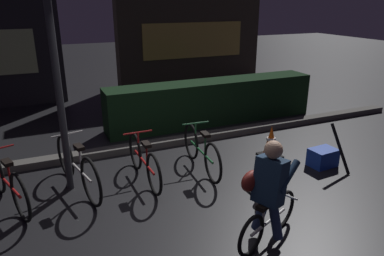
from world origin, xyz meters
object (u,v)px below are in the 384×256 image
parked_bike_center_left (77,167)px  parked_bike_right_mid (201,151)px  traffic_cone_near (265,176)px  cyclist (268,192)px  street_post (60,99)px  traffic_cone_far (271,142)px  closed_umbrella (340,149)px  parked_bike_left_mid (7,183)px  parked_bike_center_right (144,161)px  blue_crate (323,157)px

parked_bike_center_left → parked_bike_right_mid: 1.93m
parked_bike_center_left → parked_bike_right_mid: parked_bike_center_left is taller
traffic_cone_near → cyclist: size_ratio=0.48×
street_post → traffic_cone_near: street_post is taller
traffic_cone_far → cyclist: size_ratio=0.46×
closed_umbrella → parked_bike_left_mid: bearing=59.1°
parked_bike_center_right → cyclist: cyclist is taller
traffic_cone_near → traffic_cone_far: traffic_cone_near is taller
street_post → traffic_cone_near: size_ratio=4.51×
parked_bike_left_mid → traffic_cone_near: bearing=-127.9°
parked_bike_center_left → closed_umbrella: bearing=-117.8°
blue_crate → closed_umbrella: bearing=-69.9°
blue_crate → traffic_cone_far: bearing=130.3°
blue_crate → closed_umbrella: 0.36m
parked_bike_center_right → traffic_cone_near: (1.45, -1.10, -0.04)m
street_post → parked_bike_left_mid: size_ratio=1.74×
parked_bike_center_right → traffic_cone_far: 2.31m
traffic_cone_far → closed_umbrella: size_ratio=0.67×
street_post → parked_bike_center_right: 1.51m
parked_bike_center_left → traffic_cone_near: (2.41, -1.20, -0.07)m
traffic_cone_near → closed_umbrella: closed_umbrella is taller
parked_bike_right_mid → closed_umbrella: size_ratio=1.87×
parked_bike_right_mid → closed_umbrella: bearing=-111.7°
street_post → parked_bike_center_left: bearing=-41.7°
parked_bike_center_left → blue_crate: bearing=-114.6°
traffic_cone_far → blue_crate: bearing=-49.7°
traffic_cone_near → parked_bike_center_right: bearing=142.8°
parked_bike_center_right → closed_umbrella: (2.97, -0.95, 0.06)m
traffic_cone_far → parked_bike_left_mid: bearing=179.2°
traffic_cone_far → parked_bike_center_right: bearing=179.5°
parked_bike_left_mid → traffic_cone_near: size_ratio=2.59×
parked_bike_center_left → traffic_cone_near: bearing=-129.3°
cyclist → parked_bike_right_mid: bearing=62.8°
parked_bike_center_left → blue_crate: size_ratio=3.88×
traffic_cone_near → traffic_cone_far: bearing=51.4°
parked_bike_left_mid → traffic_cone_near: (3.32, -1.13, -0.05)m
parked_bike_left_mid → parked_bike_right_mid: size_ratio=0.98×
street_post → parked_bike_center_right: size_ratio=1.76×
traffic_cone_far → blue_crate: 0.90m
street_post → parked_bike_left_mid: street_post is taller
parked_bike_left_mid → parked_bike_center_right: size_ratio=1.01×
parked_bike_center_right → blue_crate: 2.97m
street_post → cyclist: size_ratio=2.18×
street_post → parked_bike_left_mid: 1.30m
street_post → traffic_cone_far: size_ratio=4.74×
parked_bike_center_right → cyclist: bearing=-157.9°
parked_bike_right_mid → blue_crate: (1.92, -0.69, -0.18)m
blue_crate → street_post: bearing=167.2°
parked_bike_right_mid → cyclist: 1.99m
blue_crate → parked_bike_right_mid: bearing=160.2°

